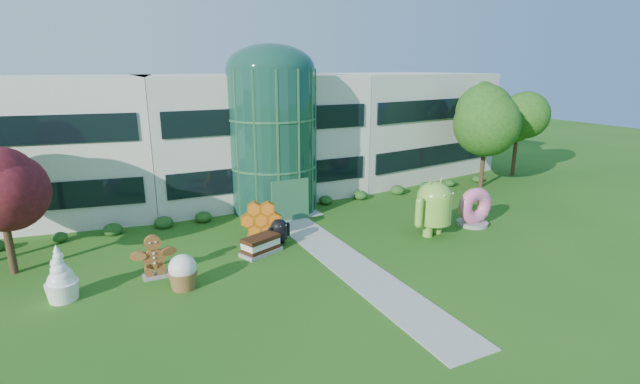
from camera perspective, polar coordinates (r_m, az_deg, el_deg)
name	(u,v)px	position (r m, az deg, el deg)	size (l,w,h in m)	color
ground	(359,272)	(23.62, 4.88, -9.77)	(140.00, 140.00, 0.00)	#215114
building	(247,134)	(38.31, -9.03, 7.08)	(46.00, 15.00, 9.30)	beige
atrium	(273,141)	(32.66, -5.87, 6.24)	(6.00, 6.00, 9.80)	#194738
walkway	(340,257)	(25.19, 2.52, -8.03)	(2.40, 20.00, 0.04)	#9E9E93
tree_red	(4,216)	(27.03, -34.35, -2.43)	(4.00, 4.00, 6.00)	#3F0C14
trees_backdrop	(268,149)	(33.70, -6.43, 5.29)	(52.00, 8.00, 8.40)	#1B4912
android_green	(434,204)	(28.71, 13.88, -1.43)	(3.44, 2.29, 3.90)	#78B138
android_black	(279,230)	(26.82, -5.06, -4.63)	(1.54, 1.04, 1.75)	black
donut	(474,206)	(31.32, 18.41, -1.67)	(2.45, 1.18, 2.55)	#E25686
gingerbread	(154,256)	(23.99, -19.77, -7.42)	(2.36, 0.91, 2.18)	brown
ice_cream_sandwich	(261,245)	(25.73, -7.30, -6.47)	(2.26, 1.13, 1.01)	black
honeycomb	(261,221)	(27.85, -7.22, -3.62)	(2.60, 0.93, 2.04)	orange
froyo	(60,273)	(23.34, -29.35, -8.70)	(1.48, 1.48, 2.54)	white
cupcake	(183,272)	(22.52, -16.52, -9.37)	(1.38, 1.38, 1.66)	white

